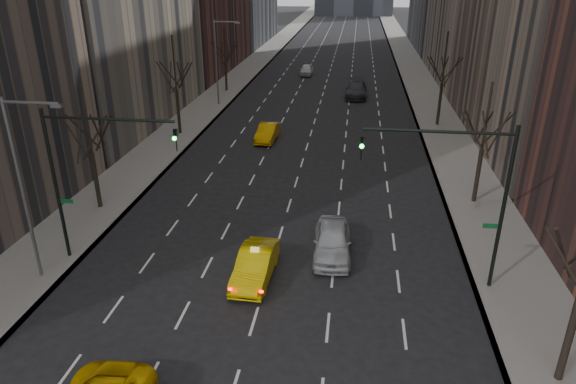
% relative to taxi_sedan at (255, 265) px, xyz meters
% --- Properties ---
extents(sidewalk_left, '(4.50, 320.00, 0.15)m').
position_rel_taxi_sedan_xyz_m(sidewalk_left, '(-11.69, 58.66, -0.69)').
color(sidewalk_left, slate).
rests_on(sidewalk_left, ground).
extents(sidewalk_right, '(4.50, 320.00, 0.15)m').
position_rel_taxi_sedan_xyz_m(sidewalk_right, '(12.81, 58.66, -0.69)').
color(sidewalk_right, slate).
rests_on(sidewalk_right, ground).
extents(tree_lw_b, '(3.36, 3.50, 7.82)m').
position_rel_taxi_sedan_xyz_m(tree_lw_b, '(-11.44, 6.66, 2.95)').
color(tree_lw_b, black).
rests_on(tree_lw_b, ground).
extents(tree_lw_c, '(3.36, 3.50, 8.74)m').
position_rel_taxi_sedan_xyz_m(tree_lw_c, '(-11.44, 22.66, 3.27)').
color(tree_lw_c, black).
rests_on(tree_lw_c, ground).
extents(tree_lw_d, '(3.36, 3.50, 7.36)m').
position_rel_taxi_sedan_xyz_m(tree_lw_d, '(-11.44, 40.66, 2.79)').
color(tree_lw_d, black).
rests_on(tree_lw_d, ground).
extents(tree_rw_b, '(3.36, 3.50, 7.82)m').
position_rel_taxi_sedan_xyz_m(tree_rw_b, '(12.56, 10.66, 2.95)').
color(tree_rw_b, black).
rests_on(tree_rw_b, ground).
extents(tree_rw_c, '(3.36, 3.50, 8.74)m').
position_rel_taxi_sedan_xyz_m(tree_rw_c, '(12.56, 28.66, 3.27)').
color(tree_rw_c, black).
rests_on(tree_rw_c, ground).
extents(traffic_mast_left, '(6.69, 0.39, 8.00)m').
position_rel_taxi_sedan_xyz_m(traffic_mast_left, '(-8.54, 0.65, 4.72)').
color(traffic_mast_left, black).
rests_on(traffic_mast_left, ground).
extents(traffic_mast_right, '(6.69, 0.39, 8.00)m').
position_rel_taxi_sedan_xyz_m(traffic_mast_right, '(9.67, 0.65, 4.72)').
color(traffic_mast_right, black).
rests_on(traffic_mast_right, ground).
extents(streetlight_near, '(2.83, 0.22, 9.00)m').
position_rel_taxi_sedan_xyz_m(streetlight_near, '(-10.28, -1.34, 4.85)').
color(streetlight_near, slate).
rests_on(streetlight_near, ground).
extents(streetlight_far, '(2.83, 0.22, 9.00)m').
position_rel_taxi_sedan_xyz_m(streetlight_far, '(-10.28, 33.66, 4.85)').
color(streetlight_far, slate).
rests_on(streetlight_far, ground).
extents(taxi_sedan, '(1.81, 4.72, 1.53)m').
position_rel_taxi_sedan_xyz_m(taxi_sedan, '(0.00, 0.00, 0.00)').
color(taxi_sedan, '#D8B804').
rests_on(taxi_sedan, ground).
extents(silver_sedan_ahead, '(2.18, 5.00, 1.68)m').
position_rel_taxi_sedan_xyz_m(silver_sedan_ahead, '(3.65, 2.78, 0.07)').
color(silver_sedan_ahead, '#B0B3B8').
rests_on(silver_sedan_ahead, ground).
extents(far_taxi, '(1.73, 4.49, 1.46)m').
position_rel_taxi_sedan_xyz_m(far_taxi, '(-3.10, 21.95, -0.04)').
color(far_taxi, '#DD9804').
rests_on(far_taxi, ground).
extents(far_suv_grey, '(2.60, 6.18, 1.78)m').
position_rel_taxi_sedan_xyz_m(far_suv_grey, '(4.58, 39.77, 0.12)').
color(far_suv_grey, '#2B2B30').
rests_on(far_suv_grey, ground).
extents(far_car_white, '(1.74, 4.29, 1.46)m').
position_rel_taxi_sedan_xyz_m(far_car_white, '(-2.59, 52.34, -0.04)').
color(far_car_white, silver).
rests_on(far_car_white, ground).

